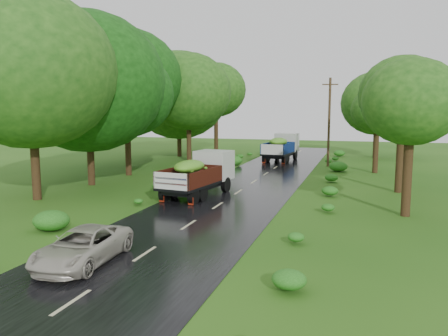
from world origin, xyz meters
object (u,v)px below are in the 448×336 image
at_px(truck_far, 282,146).
at_px(car, 83,246).
at_px(truck_near, 200,172).
at_px(utility_pole, 329,121).

distance_m(truck_far, car, 30.72).
relative_size(truck_near, utility_pole, 0.79).
bearing_deg(truck_near, truck_far, 93.49).
bearing_deg(car, utility_pole, 74.92).
relative_size(car, utility_pole, 0.52).
relative_size(truck_far, utility_pole, 0.83).
bearing_deg(utility_pole, truck_far, 134.08).
bearing_deg(truck_far, utility_pole, -28.72).
height_order(car, utility_pole, utility_pole).
bearing_deg(truck_near, utility_pole, 76.74).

